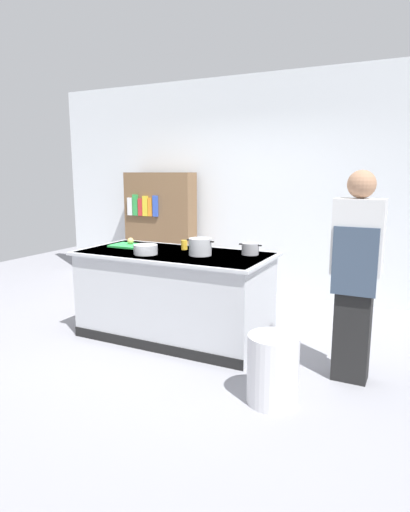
{
  "coord_description": "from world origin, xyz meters",
  "views": [
    {
      "loc": [
        2.26,
        -3.81,
        1.7
      ],
      "look_at": [
        0.25,
        0.2,
        0.85
      ],
      "focal_mm": 31.03,
      "sensor_mm": 36.0,
      "label": 1
    }
  ],
  "objects_px": {
    "onion": "(130,241)",
    "mixing_bowl": "(146,249)",
    "trash_bin": "(273,369)",
    "sauce_pan": "(250,249)",
    "person_chef": "(356,272)",
    "juice_cup": "(184,245)",
    "bookshelf": "(160,230)",
    "stock_pot": "(200,247)"
  },
  "relations": [
    {
      "from": "onion",
      "to": "mixing_bowl",
      "type": "bearing_deg",
      "value": -38.91
    },
    {
      "from": "stock_pot",
      "to": "trash_bin",
      "type": "bearing_deg",
      "value": -38.65
    },
    {
      "from": "trash_bin",
      "to": "person_chef",
      "type": "distance_m",
      "value": 1.03
    },
    {
      "from": "sauce_pan",
      "to": "person_chef",
      "type": "distance_m",
      "value": 1.14
    },
    {
      "from": "trash_bin",
      "to": "mixing_bowl",
      "type": "bearing_deg",
      "value": 157.86
    },
    {
      "from": "onion",
      "to": "mixing_bowl",
      "type": "xyz_separation_m",
      "value": [
        0.44,
        -0.36,
        -0.01
      ]
    },
    {
      "from": "trash_bin",
      "to": "person_chef",
      "type": "bearing_deg",
      "value": 54.89
    },
    {
      "from": "sauce_pan",
      "to": "onion",
      "type": "bearing_deg",
      "value": -176.14
    },
    {
      "from": "sauce_pan",
      "to": "juice_cup",
      "type": "height_order",
      "value": "sauce_pan"
    },
    {
      "from": "stock_pot",
      "to": "trash_bin",
      "type": "relative_size",
      "value": 0.55
    },
    {
      "from": "juice_cup",
      "to": "sauce_pan",
      "type": "bearing_deg",
      "value": 3.04
    },
    {
      "from": "mixing_bowl",
      "to": "juice_cup",
      "type": "relative_size",
      "value": 2.38
    },
    {
      "from": "person_chef",
      "to": "bookshelf",
      "type": "xyz_separation_m",
      "value": [
        -3.1,
        1.99,
        -0.06
      ]
    },
    {
      "from": "trash_bin",
      "to": "bookshelf",
      "type": "relative_size",
      "value": 0.31
    },
    {
      "from": "juice_cup",
      "to": "bookshelf",
      "type": "bearing_deg",
      "value": 129.28
    },
    {
      "from": "bookshelf",
      "to": "stock_pot",
      "type": "bearing_deg",
      "value": -48.46
    },
    {
      "from": "sauce_pan",
      "to": "mixing_bowl",
      "type": "height_order",
      "value": "sauce_pan"
    },
    {
      "from": "onion",
      "to": "stock_pot",
      "type": "xyz_separation_m",
      "value": [
        0.95,
        -0.16,
        0.03
      ]
    },
    {
      "from": "sauce_pan",
      "to": "juice_cup",
      "type": "bearing_deg",
      "value": -176.96
    },
    {
      "from": "mixing_bowl",
      "to": "trash_bin",
      "type": "relative_size",
      "value": 0.45
    },
    {
      "from": "onion",
      "to": "bookshelf",
      "type": "relative_size",
      "value": 0.04
    },
    {
      "from": "trash_bin",
      "to": "bookshelf",
      "type": "bearing_deg",
      "value": 134.99
    },
    {
      "from": "sauce_pan",
      "to": "juice_cup",
      "type": "distance_m",
      "value": 0.73
    },
    {
      "from": "juice_cup",
      "to": "stock_pot",
      "type": "bearing_deg",
      "value": -35.53
    },
    {
      "from": "mixing_bowl",
      "to": "bookshelf",
      "type": "relative_size",
      "value": 0.14
    },
    {
      "from": "juice_cup",
      "to": "bookshelf",
      "type": "distance_m",
      "value": 2.08
    },
    {
      "from": "sauce_pan",
      "to": "bookshelf",
      "type": "relative_size",
      "value": 0.14
    },
    {
      "from": "mixing_bowl",
      "to": "person_chef",
      "type": "bearing_deg",
      "value": 0.83
    },
    {
      "from": "mixing_bowl",
      "to": "person_chef",
      "type": "relative_size",
      "value": 0.14
    },
    {
      "from": "mixing_bowl",
      "to": "bookshelf",
      "type": "distance_m",
      "value": 2.3
    },
    {
      "from": "trash_bin",
      "to": "bookshelf",
      "type": "distance_m",
      "value": 3.78
    },
    {
      "from": "sauce_pan",
      "to": "mixing_bowl",
      "type": "relative_size",
      "value": 0.99
    },
    {
      "from": "onion",
      "to": "sauce_pan",
      "type": "bearing_deg",
      "value": 3.86
    },
    {
      "from": "sauce_pan",
      "to": "person_chef",
      "type": "relative_size",
      "value": 0.14
    },
    {
      "from": "stock_pot",
      "to": "mixing_bowl",
      "type": "xyz_separation_m",
      "value": [
        -0.51,
        -0.2,
        -0.04
      ]
    },
    {
      "from": "onion",
      "to": "person_chef",
      "type": "bearing_deg",
      "value": -7.63
    },
    {
      "from": "onion",
      "to": "person_chef",
      "type": "height_order",
      "value": "person_chef"
    },
    {
      "from": "stock_pot",
      "to": "onion",
      "type": "bearing_deg",
      "value": 170.51
    },
    {
      "from": "stock_pot",
      "to": "bookshelf",
      "type": "xyz_separation_m",
      "value": [
        -1.61,
        1.82,
        -0.13
      ]
    },
    {
      "from": "stock_pot",
      "to": "juice_cup",
      "type": "relative_size",
      "value": 2.9
    },
    {
      "from": "stock_pot",
      "to": "trash_bin",
      "type": "height_order",
      "value": "stock_pot"
    },
    {
      "from": "stock_pot",
      "to": "juice_cup",
      "type": "bearing_deg",
      "value": 144.47
    }
  ]
}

